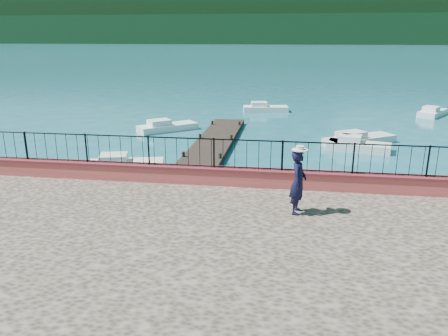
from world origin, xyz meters
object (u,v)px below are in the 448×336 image
(boat_0, at_px, (125,162))
(boat_4, at_px, (266,107))
(boat_3, at_px, (168,125))
(boat_1, at_px, (359,143))
(boat_5, at_px, (433,111))
(person, at_px, (298,182))
(boat_2, at_px, (360,137))

(boat_0, distance_m, boat_4, 17.79)
(boat_3, relative_size, boat_4, 1.07)
(boat_0, xyz_separation_m, boat_4, (5.40, 16.95, 0.00))
(boat_1, bearing_deg, boat_5, 72.67)
(person, xyz_separation_m, boat_5, (10.52, 23.61, -1.70))
(boat_0, bearing_deg, boat_5, 28.78)
(boat_0, height_order, boat_5, same)
(boat_0, bearing_deg, person, -55.72)
(boat_1, xyz_separation_m, boat_5, (7.06, 11.57, 0.00))
(boat_3, distance_m, boat_4, 10.15)
(boat_2, relative_size, boat_4, 1.23)
(person, height_order, boat_3, person)
(boat_2, bearing_deg, boat_0, 176.83)
(boat_2, xyz_separation_m, boat_3, (-11.72, 1.83, 0.00))
(boat_0, relative_size, boat_4, 0.96)
(boat_0, xyz_separation_m, boat_3, (-0.42, 8.63, 0.00))
(boat_1, xyz_separation_m, boat_4, (-5.66, 11.64, 0.00))
(boat_2, height_order, boat_4, same)
(boat_3, height_order, boat_5, same)
(boat_2, distance_m, boat_5, 12.17)
(person, xyz_separation_m, boat_4, (-2.20, 23.68, -1.70))
(person, relative_size, boat_0, 0.53)
(boat_4, bearing_deg, boat_0, -116.05)
(boat_1, bearing_deg, boat_2, 94.69)
(person, bearing_deg, boat_4, 16.37)
(person, height_order, boat_4, person)
(person, distance_m, boat_2, 14.13)
(person, xyz_separation_m, boat_0, (-7.60, 6.73, -1.70))
(boat_0, distance_m, boat_2, 13.19)
(boat_1, relative_size, boat_5, 1.00)
(boat_2, bearing_deg, person, -139.49)
(person, bearing_deg, boat_3, 38.62)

